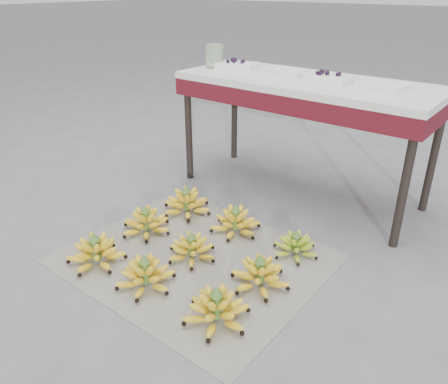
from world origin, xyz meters
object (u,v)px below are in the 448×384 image
Objects in this scene: bunch_back_right at (296,246)px; vendor_table at (305,93)px; newspaper_mat at (195,258)px; glass_jar at (214,56)px; bunch_mid_left at (146,223)px; bunch_front_right at (217,309)px; bunch_mid_center at (192,249)px; tray_right at (328,78)px; bunch_back_center at (235,222)px; tray_far_left at (238,65)px; bunch_front_center at (145,275)px; bunch_back_left at (187,203)px; tray_left at (285,72)px; bunch_mid_right at (260,275)px; bunch_front_left at (96,253)px; tray_far_right at (383,87)px.

bunch_back_right is 0.19× the size of vendor_table.
glass_jar reaches higher than newspaper_mat.
vendor_table is (0.41, 1.01, 0.62)m from bunch_mid_left.
bunch_mid_center is at bearing 165.00° from bunch_front_right.
tray_right reaches higher than bunch_mid_center.
vendor_table reaches higher than bunch_front_right.
glass_jar is (-0.84, -0.03, 0.05)m from tray_right.
bunch_front_right is 1.84m from glass_jar.
tray_far_left is at bearing 105.82° from bunch_back_center.
bunch_front_center is at bearing -70.20° from tray_far_left.
bunch_back_left reaches higher than newspaper_mat.
tray_left is (0.22, 0.71, 0.72)m from bunch_back_left.
bunch_back_right is at bearing -31.10° from glass_jar.
bunch_front_right is 0.49m from bunch_mid_center.
tray_right is (-0.23, 1.00, 0.73)m from bunch_mid_right.
bunch_front_left is 1.41× the size of bunch_mid_center.
bunch_mid_center is 0.97× the size of tray_left.
bunch_mid_left is 1.28m from glass_jar.
newspaper_mat is at bearing -63.61° from tray_far_left.
bunch_back_left reaches higher than bunch_front_center.
bunch_mid_left is at bearing 178.42° from bunch_front_right.
tray_right is 0.84m from glass_jar.
bunch_back_center reaches higher than bunch_back_right.
vendor_table is 0.72m from glass_jar.
tray_left is 0.53m from glass_jar.
bunch_back_left is at bearing 131.67° from bunch_front_center.
glass_jar is at bearing -178.14° from tray_right.
tray_far_left reaches higher than bunch_back_left.
bunch_front_right is 0.23× the size of vendor_table.
newspaper_mat is 1.30m from tray_right.
tray_far_right is at bearing 27.14° from bunch_back_left.
bunch_front_left is 1.02m from bunch_back_right.
bunch_mid_right is 0.50m from bunch_back_center.
vendor_table is 10.54× the size of glass_jar.
tray_right is at bearing -3.32° from vendor_table.
bunch_front_right is at bearing 16.99° from bunch_front_center.
glass_jar reaches higher than bunch_front_right.
bunch_front_left is 1.04× the size of bunch_back_left.
bunch_front_center is at bearing -101.24° from bunch_back_right.
bunch_front_left is 1.55m from vendor_table.
bunch_back_right is (0.42, 0.66, -0.01)m from bunch_front_center.
bunch_back_center is at bearing 101.28° from bunch_front_center.
bunch_back_center is at bearing -77.53° from tray_left.
bunch_back_center is 1.14m from tray_far_left.
bunch_mid_left is at bearing 76.71° from bunch_front_left.
tray_right reaches higher than vendor_table.
tray_far_right is (0.10, 0.99, 0.72)m from bunch_mid_right.
bunch_back_right is 1.02m from tray_right.
newspaper_mat is 0.51m from bunch_back_left.
bunch_front_right is at bearing -10.93° from bunch_mid_left.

